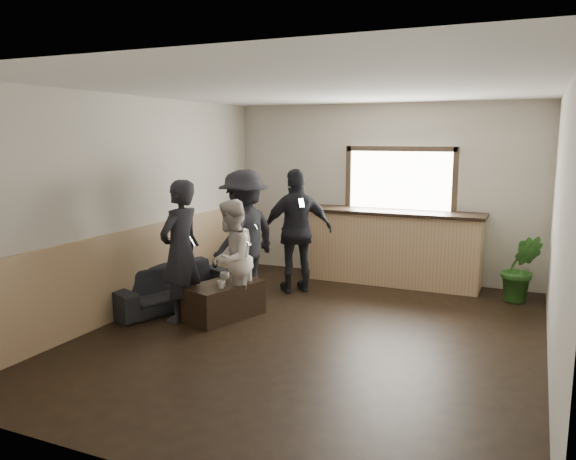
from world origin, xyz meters
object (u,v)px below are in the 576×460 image
at_px(person_d, 297,231).
at_px(person_b, 231,259).
at_px(sofa, 173,286).
at_px(cup_b, 221,284).
at_px(cup_a, 225,276).
at_px(person_c, 244,236).
at_px(coffee_table, 223,300).
at_px(bar_counter, 394,243).
at_px(person_a, 180,251).
at_px(potted_plant, 521,268).

bearing_deg(person_d, person_b, 39.28).
distance_m(person_b, person_d, 1.48).
bearing_deg(sofa, cup_b, -88.77).
height_order(cup_a, person_c, person_c).
distance_m(coffee_table, person_c, 1.05).
bearing_deg(bar_counter, cup_a, -124.66).
relative_size(person_b, person_c, 0.82).
distance_m(cup_a, person_d, 1.46).
relative_size(coffee_table, cup_a, 8.10).
xyz_separation_m(coffee_table, person_c, (-0.10, 0.77, 0.70)).
bearing_deg(bar_counter, person_a, -124.88).
relative_size(person_c, person_d, 1.01).
xyz_separation_m(bar_counter, person_d, (-1.20, -1.07, 0.27)).
bearing_deg(bar_counter, person_c, -132.89).
bearing_deg(potted_plant, cup_b, -143.39).
relative_size(bar_counter, coffee_table, 2.72).
height_order(coffee_table, person_c, person_c).
bearing_deg(sofa, coffee_table, -78.91).
distance_m(cup_a, potted_plant, 4.08).
distance_m(coffee_table, person_a, 0.84).
relative_size(sofa, coffee_table, 1.85).
bearing_deg(bar_counter, cup_b, -118.03).
relative_size(bar_counter, person_c, 1.47).
bearing_deg(person_b, potted_plant, 112.83).
relative_size(sofa, person_a, 1.04).
relative_size(cup_a, person_d, 0.07).
xyz_separation_m(sofa, potted_plant, (4.30, 2.11, 0.21)).
xyz_separation_m(bar_counter, person_b, (-1.48, -2.52, 0.11)).
xyz_separation_m(cup_a, person_a, (-0.34, -0.47, 0.39)).
distance_m(bar_counter, cup_b, 3.15).
bearing_deg(cup_b, person_b, 90.99).
bearing_deg(cup_a, sofa, -178.37).
height_order(coffee_table, cup_a, cup_a).
bearing_deg(bar_counter, sofa, -135.38).
relative_size(sofa, cup_a, 15.02).
bearing_deg(person_b, cup_a, -136.32).
bearing_deg(potted_plant, bar_counter, 170.68).
bearing_deg(sofa, person_d, -21.51).
bearing_deg(cup_b, coffee_table, 116.09).
bearing_deg(cup_a, person_b, -35.54).
bearing_deg(potted_plant, person_c, -156.94).
bearing_deg(person_c, sofa, -40.99).
height_order(sofa, person_c, person_c).
bearing_deg(person_a, person_b, 129.32).
bearing_deg(person_d, person_c, 17.22).
bearing_deg(potted_plant, person_d, -165.86).
height_order(person_a, person_b, person_a).
distance_m(person_b, person_c, 0.76).
xyz_separation_m(cup_b, potted_plant, (3.33, 2.47, -0.01)).
xyz_separation_m(person_c, person_d, (0.48, 0.73, -0.01)).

